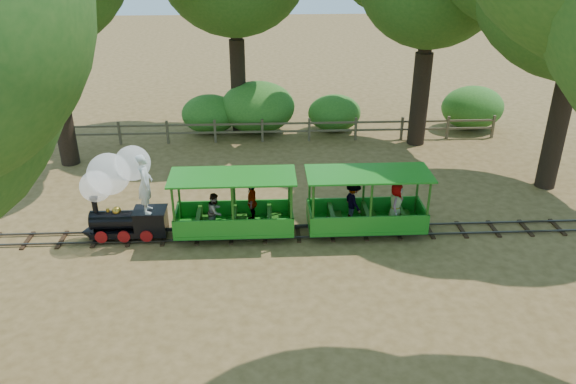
{
  "coord_description": "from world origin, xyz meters",
  "views": [
    {
      "loc": [
        -1.04,
        -14.63,
        8.48
      ],
      "look_at": [
        -0.28,
        0.5,
        1.19
      ],
      "focal_mm": 35.0,
      "sensor_mm": 36.0,
      "label": 1
    }
  ],
  "objects_px": {
    "carriage_rear": "(368,209)",
    "fence": "(286,128)",
    "carriage_front": "(234,213)",
    "locomotive": "(119,188)"
  },
  "relations": [
    {
      "from": "carriage_rear",
      "to": "fence",
      "type": "distance_m",
      "value": 8.26
    },
    {
      "from": "locomotive",
      "to": "fence",
      "type": "relative_size",
      "value": 0.16
    },
    {
      "from": "locomotive",
      "to": "fence",
      "type": "bearing_deg",
      "value": 57.09
    },
    {
      "from": "fence",
      "to": "carriage_rear",
      "type": "bearing_deg",
      "value": -75.38
    },
    {
      "from": "carriage_front",
      "to": "carriage_rear",
      "type": "xyz_separation_m",
      "value": [
        3.98,
        0.01,
        0.03
      ]
    },
    {
      "from": "carriage_front",
      "to": "carriage_rear",
      "type": "relative_size",
      "value": 1.0
    },
    {
      "from": "locomotive",
      "to": "carriage_rear",
      "type": "distance_m",
      "value": 7.27
    },
    {
      "from": "carriage_front",
      "to": "carriage_rear",
      "type": "height_order",
      "value": "same"
    },
    {
      "from": "locomotive",
      "to": "carriage_front",
      "type": "distance_m",
      "value": 3.36
    },
    {
      "from": "carriage_front",
      "to": "fence",
      "type": "xyz_separation_m",
      "value": [
        1.89,
        8.0,
        -0.21
      ]
    }
  ]
}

